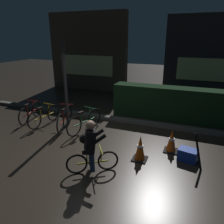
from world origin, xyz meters
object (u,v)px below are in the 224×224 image
blue_crate (188,155)px  closed_umbrella (198,152)px  parked_bike_center_right (85,121)px  parked_bike_center_left (65,118)px  traffic_cone_near (140,148)px  cyclist (91,146)px  street_post (65,85)px  parked_bike_leftmost (30,112)px  parked_bike_left_mid (44,116)px  traffic_cone_far (172,141)px

blue_crate → closed_umbrella: 0.42m
parked_bike_center_right → closed_umbrella: 3.54m
parked_bike_center_left → traffic_cone_near: (2.86, -1.05, -0.03)m
parked_bike_center_right → cyclist: 2.30m
street_post → parked_bike_center_right: 1.37m
parked_bike_leftmost → parked_bike_center_left: bearing=-105.2°
blue_crate → closed_umbrella: size_ratio=0.52×
cyclist → street_post: bearing=99.0°
parked_bike_leftmost → parked_bike_center_right: bearing=-104.3°
street_post → parked_bike_leftmost: 1.85m
parked_bike_center_right → blue_crate: 3.28m
parked_bike_center_left → closed_umbrella: size_ratio=1.86×
street_post → parked_bike_center_right: bearing=-18.0°
blue_crate → street_post: bearing=167.4°
cyclist → closed_umbrella: bearing=-8.4°
parked_bike_center_left → cyclist: 2.79m
parked_bike_left_mid → traffic_cone_far: size_ratio=2.45×
street_post → parked_bike_leftmost: street_post is taller
traffic_cone_near → cyclist: bearing=-134.7°
blue_crate → cyclist: size_ratio=0.35×
blue_crate → closed_umbrella: closed_umbrella is taller
parked_bike_center_right → traffic_cone_near: (2.11, -1.04, -0.02)m
parked_bike_leftmost → parked_bike_center_right: (2.30, -0.11, 0.02)m
parked_bike_leftmost → parked_bike_left_mid: (0.73, -0.14, 0.00)m
traffic_cone_near → closed_umbrella: closed_umbrella is taller
parked_bike_center_right → closed_umbrella: size_ratio=1.86×
traffic_cone_near → cyclist: size_ratio=0.52×
street_post → closed_umbrella: size_ratio=3.31×
parked_bike_center_left → traffic_cone_far: (3.53, -0.33, -0.04)m
cyclist → blue_crate: bearing=-0.7°
street_post → cyclist: size_ratio=2.26×
street_post → parked_bike_center_right: size_ratio=1.78×
cyclist → parked_bike_center_left: bearing=101.6°
parked_bike_leftmost → parked_bike_center_right: parked_bike_center_right is taller
street_post → closed_umbrella: bearing=-15.2°
blue_crate → parked_bike_center_left: bearing=170.7°
parked_bike_center_right → parked_bike_left_mid: bearing=104.3°
parked_bike_leftmost → parked_bike_left_mid: parked_bike_left_mid is taller
street_post → blue_crate: street_post is taller
parked_bike_left_mid → cyclist: bearing=-119.3°
street_post → parked_bike_left_mid: (-0.76, -0.29, -1.09)m
cyclist → parked_bike_leftmost: bearing=116.1°
street_post → parked_bike_left_mid: street_post is taller
street_post → parked_bike_leftmost: bearing=-174.2°
parked_bike_center_left → street_post: bearing=-3.5°
parked_bike_center_left → closed_umbrella: 4.28m
traffic_cone_near → cyclist: cyclist is taller
parked_bike_center_left → closed_umbrella: (4.19, -0.90, 0.07)m
parked_bike_leftmost → traffic_cone_near: bearing=-116.1°
parked_bike_center_right → traffic_cone_near: size_ratio=2.42×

